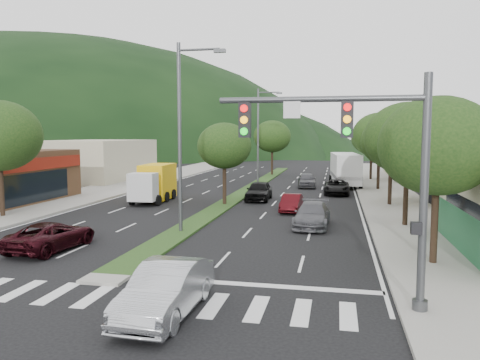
% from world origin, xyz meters
% --- Properties ---
extents(ground, '(160.00, 160.00, 0.00)m').
position_xyz_m(ground, '(0.00, 0.00, 0.00)').
color(ground, black).
rests_on(ground, ground).
extents(sidewalk_right, '(5.00, 90.00, 0.15)m').
position_xyz_m(sidewalk_right, '(12.50, 25.00, 0.07)').
color(sidewalk_right, gray).
rests_on(sidewalk_right, ground).
extents(sidewalk_left, '(6.00, 90.00, 0.15)m').
position_xyz_m(sidewalk_left, '(-13.00, 25.00, 0.07)').
color(sidewalk_left, gray).
rests_on(sidewalk_left, ground).
extents(median, '(1.60, 56.00, 0.12)m').
position_xyz_m(median, '(0.00, 28.00, 0.06)').
color(median, '#203B15').
rests_on(median, ground).
extents(crosswalk, '(19.00, 2.20, 0.01)m').
position_xyz_m(crosswalk, '(0.00, -2.00, 0.01)').
color(crosswalk, silver).
rests_on(crosswalk, ground).
extents(traffic_signal, '(6.12, 0.40, 7.00)m').
position_xyz_m(traffic_signal, '(9.03, -1.54, 4.65)').
color(traffic_signal, '#47494C').
rests_on(traffic_signal, ground).
extents(bldg_left_far, '(9.00, 14.00, 4.60)m').
position_xyz_m(bldg_left_far, '(-19.00, 34.00, 2.30)').
color(bldg_left_far, beige).
rests_on(bldg_left_far, ground).
extents(bldg_right_far, '(10.00, 16.00, 5.20)m').
position_xyz_m(bldg_right_far, '(19.50, 44.00, 2.60)').
color(bldg_right_far, beige).
rests_on(bldg_right_far, ground).
extents(hill_far, '(176.00, 132.00, 82.00)m').
position_xyz_m(hill_far, '(-80.00, 110.00, 0.00)').
color(hill_far, black).
rests_on(hill_far, ground).
extents(tree_r_a, '(4.60, 4.60, 6.63)m').
position_xyz_m(tree_r_a, '(12.00, 4.00, 4.82)').
color(tree_r_a, black).
rests_on(tree_r_a, sidewalk_right).
extents(tree_r_b, '(4.80, 4.80, 6.94)m').
position_xyz_m(tree_r_b, '(12.00, 12.00, 5.04)').
color(tree_r_b, black).
rests_on(tree_r_b, sidewalk_right).
extents(tree_r_c, '(4.40, 4.40, 6.48)m').
position_xyz_m(tree_r_c, '(12.00, 20.00, 4.75)').
color(tree_r_c, black).
rests_on(tree_r_c, sidewalk_right).
extents(tree_r_d, '(5.00, 5.00, 7.17)m').
position_xyz_m(tree_r_d, '(12.00, 30.00, 5.18)').
color(tree_r_d, black).
rests_on(tree_r_d, sidewalk_right).
extents(tree_r_e, '(4.60, 4.60, 6.71)m').
position_xyz_m(tree_r_e, '(12.00, 40.00, 4.89)').
color(tree_r_e, black).
rests_on(tree_r_e, sidewalk_right).
extents(tree_med_near, '(4.00, 4.00, 6.02)m').
position_xyz_m(tree_med_near, '(0.00, 18.00, 4.43)').
color(tree_med_near, black).
rests_on(tree_med_near, median).
extents(tree_med_far, '(4.80, 4.80, 6.94)m').
position_xyz_m(tree_med_far, '(0.00, 44.00, 5.01)').
color(tree_med_far, black).
rests_on(tree_med_far, median).
extents(streetlight_near, '(2.60, 0.25, 10.00)m').
position_xyz_m(streetlight_near, '(0.21, 8.00, 5.58)').
color(streetlight_near, '#47494C').
rests_on(streetlight_near, ground).
extents(streetlight_mid, '(2.60, 0.25, 10.00)m').
position_xyz_m(streetlight_mid, '(0.21, 33.00, 5.58)').
color(streetlight_mid, '#47494C').
rests_on(streetlight_mid, ground).
extents(sedan_silver, '(1.71, 4.64, 1.52)m').
position_xyz_m(sedan_silver, '(3.32, -3.00, 0.76)').
color(sedan_silver, '#B0B2B8').
rests_on(sedan_silver, ground).
extents(suv_maroon, '(2.52, 4.79, 1.29)m').
position_xyz_m(suv_maroon, '(-4.61, 3.32, 0.64)').
color(suv_maroon, black).
rests_on(suv_maroon, ground).
extents(car_queue_a, '(1.88, 4.53, 1.54)m').
position_xyz_m(car_queue_a, '(2.07, 21.17, 0.77)').
color(car_queue_a, black).
rests_on(car_queue_a, ground).
extents(car_queue_b, '(2.07, 4.77, 1.36)m').
position_xyz_m(car_queue_b, '(6.82, 11.17, 0.68)').
color(car_queue_b, '#505055').
rests_on(car_queue_b, ground).
extents(car_queue_c, '(1.36, 3.63, 1.18)m').
position_xyz_m(car_queue_c, '(5.15, 16.17, 0.59)').
color(car_queue_c, '#430B0F').
rests_on(car_queue_c, ground).
extents(car_queue_d, '(2.17, 4.67, 1.30)m').
position_xyz_m(car_queue_d, '(8.19, 26.17, 0.65)').
color(car_queue_d, black).
rests_on(car_queue_d, ground).
extents(car_queue_e, '(2.06, 4.39, 1.45)m').
position_xyz_m(car_queue_e, '(5.24, 31.17, 0.73)').
color(car_queue_e, '#46474B').
rests_on(car_queue_e, ground).
extents(box_truck, '(2.52, 5.95, 2.89)m').
position_xyz_m(box_truck, '(-5.89, 18.95, 1.37)').
color(box_truck, silver).
rests_on(box_truck, ground).
extents(motorhome, '(3.32, 8.79, 3.30)m').
position_xyz_m(motorhome, '(9.00, 33.20, 1.76)').
color(motorhome, silver).
rests_on(motorhome, ground).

